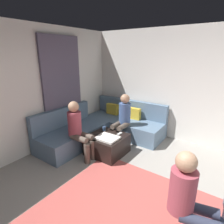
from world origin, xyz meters
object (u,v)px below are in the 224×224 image
Objects in this scene: ottoman at (107,144)px; person_on_couch_side at (78,128)px; person_on_armchair at (191,199)px; sectional_couch at (103,128)px; person_on_couch_back at (123,117)px; coffee_mug at (104,129)px; game_remote at (120,134)px.

person_on_couch_side reaches higher than ottoman.
person_on_armchair is at bearing -30.06° from ottoman.
sectional_couch is 1.10m from person_on_couch_side.
person_on_couch_back reaches higher than ottoman.
person_on_couch_back is 1.02× the size of person_on_armchair.
coffee_mug is 0.08× the size of person_on_couch_side.
person_on_couch_back reaches higher than coffee_mug.
person_on_armchair is (2.36, -0.69, -0.01)m from person_on_couch_side.
coffee_mug is at bearing 140.71° from ottoman.
person_on_couch_back reaches higher than game_remote.
ottoman is 2.30m from person_on_armchair.
person_on_couch_back is 1.00× the size of person_on_couch_side.
person_on_couch_side is (-0.18, -0.63, 0.19)m from coffee_mug.
person_on_couch_side reaches higher than sectional_couch.
ottoman is 0.77m from person_on_couch_back.
ottoman is at bearing -129.29° from game_remote.
person_on_couch_back reaches higher than sectional_couch.
person_on_couch_back is (-0.19, 0.41, 0.23)m from game_remote.
ottoman is 0.63× the size of person_on_couch_back.
game_remote is (0.73, -0.35, 0.15)m from sectional_couch.
person_on_couch_side is (0.15, -1.02, 0.38)m from sectional_couch.
person_on_armchair is (1.96, -1.13, 0.43)m from ottoman.
person_on_couch_side is at bearing -106.22° from coffee_mug.
person_on_couch_side is (-0.40, -1.08, 0.00)m from person_on_couch_back.
sectional_couch is at bearing 129.88° from coffee_mug.
game_remote is 2.24m from person_on_armchair.
game_remote is at bearing 5.71° from coffee_mug.
person_on_couch_back reaches higher than person_on_armchair.
person_on_couch_back is at bearing 114.39° from game_remote.
sectional_couch reaches higher than ottoman.
person_on_armchair is at bearing 73.78° from person_on_couch_side.
game_remote is 0.12× the size of person_on_couch_back.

